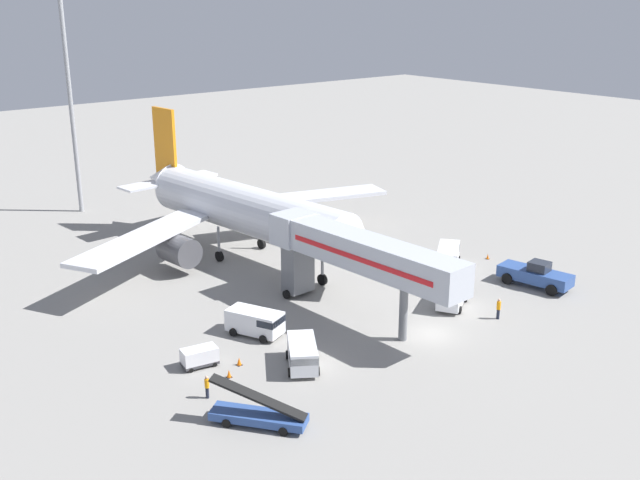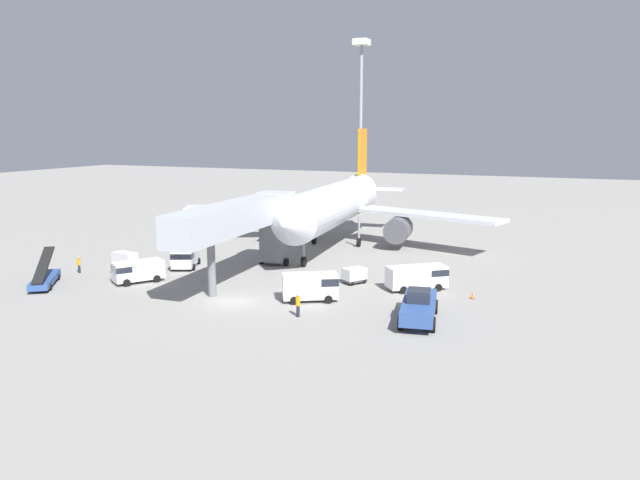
# 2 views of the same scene
# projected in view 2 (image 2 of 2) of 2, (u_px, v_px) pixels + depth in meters

# --- Properties ---
(ground_plane) EXTENTS (300.00, 300.00, 0.00)m
(ground_plane) POSITION_uv_depth(u_px,v_px,m) (233.00, 302.00, 50.07)
(ground_plane) COLOR gray
(airplane_at_gate) EXTENTS (40.69, 36.14, 14.34)m
(airplane_at_gate) POSITION_uv_depth(u_px,v_px,m) (335.00, 205.00, 73.13)
(airplane_at_gate) COLOR silver
(airplane_at_gate) RESTS_ON ground
(jet_bridge) EXTENTS (4.26, 20.65, 7.75)m
(jet_bridge) POSITION_uv_depth(u_px,v_px,m) (243.00, 219.00, 56.24)
(jet_bridge) COLOR #B2B7C1
(jet_bridge) RESTS_ON ground
(pushback_tug) EXTENTS (3.58, 7.23, 2.56)m
(pushback_tug) POSITION_uv_depth(u_px,v_px,m) (419.00, 306.00, 44.78)
(pushback_tug) COLOR #2D4C8E
(pushback_tug) RESTS_ON ground
(belt_loader_truck) EXTENTS (5.13, 6.14, 3.09)m
(belt_loader_truck) POSITION_uv_depth(u_px,v_px,m) (45.00, 278.00, 55.12)
(belt_loader_truck) COLOR #2D4C8E
(belt_loader_truck) RESTS_ON ground
(service_van_near_left) EXTENTS (5.51, 4.92, 2.14)m
(service_van_near_left) POSITION_uv_depth(u_px,v_px,m) (418.00, 276.00, 53.77)
(service_van_near_left) COLOR white
(service_van_near_left) RESTS_ON ground
(service_van_far_center) EXTENTS (4.98, 4.01, 2.31)m
(service_van_far_center) POSITION_uv_depth(u_px,v_px,m) (312.00, 285.00, 50.22)
(service_van_far_center) COLOR white
(service_van_far_center) RESTS_ON ground
(service_van_mid_right) EXTENTS (4.23, 4.91, 2.00)m
(service_van_mid_right) POSITION_uv_depth(u_px,v_px,m) (137.00, 270.00, 56.30)
(service_van_mid_right) COLOR silver
(service_van_mid_right) RESTS_ON ground
(service_van_rear_right) EXTENTS (3.76, 5.05, 2.09)m
(service_van_rear_right) POSITION_uv_depth(u_px,v_px,m) (185.00, 256.00, 62.30)
(service_van_rear_right) COLOR white
(service_van_rear_right) RESTS_ON ground
(baggage_cart_outer_left) EXTENTS (2.86, 1.86, 1.45)m
(baggage_cart_outer_left) POSITION_uv_depth(u_px,v_px,m) (125.00, 258.00, 63.21)
(baggage_cart_outer_left) COLOR #38383D
(baggage_cart_outer_left) RESTS_ON ground
(baggage_cart_mid_left) EXTENTS (2.26, 2.47, 1.47)m
(baggage_cart_mid_left) POSITION_uv_depth(u_px,v_px,m) (354.00, 275.00, 55.98)
(baggage_cart_mid_left) COLOR #38383D
(baggage_cart_mid_left) RESTS_ON ground
(ground_crew_worker_foreground) EXTENTS (0.45, 0.45, 1.70)m
(ground_crew_worker_foreground) POSITION_uv_depth(u_px,v_px,m) (79.00, 264.00, 59.97)
(ground_crew_worker_foreground) COLOR #1E2333
(ground_crew_worker_foreground) RESTS_ON ground
(ground_crew_worker_midground) EXTENTS (0.43, 0.43, 1.87)m
(ground_crew_worker_midground) POSITION_uv_depth(u_px,v_px,m) (298.00, 304.00, 45.91)
(ground_crew_worker_midground) COLOR #1E2333
(ground_crew_worker_midground) RESTS_ON ground
(safety_cone_alpha) EXTENTS (0.36, 0.36, 0.56)m
(safety_cone_alpha) POSITION_uv_depth(u_px,v_px,m) (472.00, 295.00, 50.98)
(safety_cone_alpha) COLOR black
(safety_cone_alpha) RESTS_ON ground
(safety_cone_bravo) EXTENTS (0.38, 0.38, 0.59)m
(safety_cone_bravo) POSITION_uv_depth(u_px,v_px,m) (112.00, 269.00, 60.42)
(safety_cone_bravo) COLOR black
(safety_cone_bravo) RESTS_ON ground
(safety_cone_charlie) EXTENTS (0.41, 0.41, 0.63)m
(safety_cone_charlie) POSITION_uv_depth(u_px,v_px,m) (132.00, 268.00, 60.81)
(safety_cone_charlie) COLOR black
(safety_cone_charlie) RESTS_ON ground
(apron_light_mast) EXTENTS (2.40, 2.40, 28.61)m
(apron_light_mast) POSITION_uv_depth(u_px,v_px,m) (361.00, 97.00, 98.14)
(apron_light_mast) COLOR #93969B
(apron_light_mast) RESTS_ON ground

